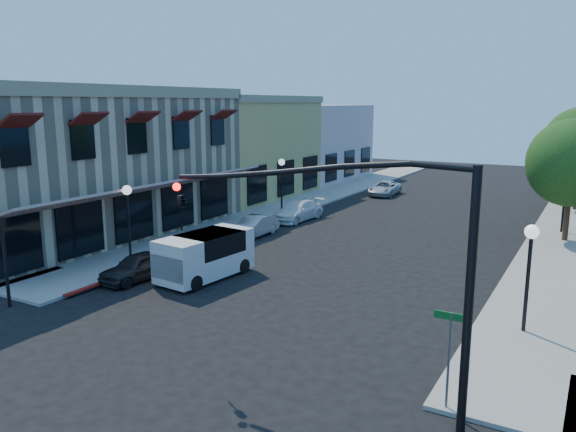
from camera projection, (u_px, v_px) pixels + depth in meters
The scene contains 20 objects.
ground at pixel (146, 376), 15.14m from camera, with size 120.00×120.00×0.00m, color black.
sidewalk_left at pixel (312, 199), 42.39m from camera, with size 3.50×50.00×0.12m, color gray.
sidewalk_right at pixel (569, 223), 33.96m from camera, with size 3.50×50.00×0.12m, color gray.
curb_red_strip at pixel (157, 266), 25.29m from camera, with size 0.25×10.00×0.06m, color maroon.
corner_brick_building at pixel (74, 162), 31.18m from camera, with size 11.77×18.20×8.10m.
yellow_stucco_building at pixel (230, 147), 44.05m from camera, with size 10.00×12.00×7.60m, color tan.
pink_stucco_building at pixel (302, 142), 54.35m from camera, with size 10.00×12.00×7.00m, color beige.
street_tree_a at pixel (572, 163), 28.84m from camera, with size 4.56×4.56×6.48m.
signal_mast_arm at pixel (375, 243), 12.78m from camera, with size 8.01×0.39×6.00m.
secondary_signal at pixel (1, 245), 19.74m from camera, with size 0.28×0.42×3.32m.
street_name_sign at pixel (450, 345), 13.07m from camera, with size 0.80×0.06×2.50m.
lamppost_left_near at pixel (128, 203), 25.52m from camera, with size 0.44×0.44×3.57m.
lamppost_left_far at pixel (282, 171), 37.47m from camera, with size 0.44×0.44×3.57m.
lamppost_right_near at pixel (530, 251), 17.33m from camera, with size 0.44×0.44×3.57m.
lamppost_right_far at pixel (566, 186), 30.98m from camera, with size 0.44×0.44×3.57m.
white_van at pixel (204, 253), 23.34m from camera, with size 2.29×4.44×1.89m.
parked_car_a at pixel (138, 267), 23.24m from camera, with size 1.35×3.35×1.14m, color black.
parked_car_b at pixel (254, 226), 30.82m from camera, with size 1.20×3.44×1.13m, color #A9ADAE.
parked_car_c at pixel (297, 211), 35.08m from camera, with size 1.71×4.21×1.22m, color white.
parked_car_d at pixel (385, 188), 44.66m from camera, with size 1.83×3.96×1.10m, color silver.
Camera 1 is at (10.22, -10.29, 7.24)m, focal length 35.00 mm.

